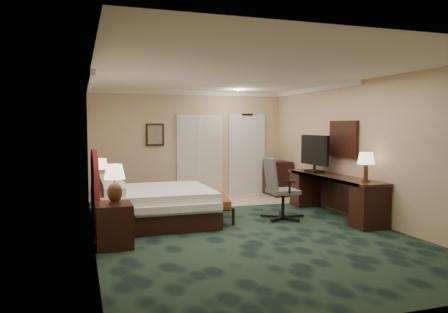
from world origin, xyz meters
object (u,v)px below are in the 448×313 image
object	(u,v)px
tv	(315,154)
nightstand_near	(114,225)
desk_chair	(283,188)
minibar	(277,178)
lamp_near	(115,184)
lamp_far	(101,173)
bed	(155,206)
desk	(333,196)
bed_bench	(214,208)
nightstand_far	(102,200)

from	to	relation	value
tv	nightstand_near	bearing A→B (deg)	-160.53
desk_chair	minibar	size ratio (longest dim) A/B	1.33
lamp_near	tv	xyz separation A→B (m)	(4.34, 1.68, 0.26)
nightstand_near	lamp_far	bearing A→B (deg)	91.16
bed	tv	world-z (taller)	tv
lamp_far	desk	world-z (taller)	lamp_far
bed	minibar	world-z (taller)	minibar
bed_bench	lamp_near	bearing A→B (deg)	-134.36
lamp_far	nightstand_near	bearing A→B (deg)	-88.84
nightstand_far	lamp_far	xyz separation A→B (m)	(-0.02, -0.01, 0.57)
tv	bed	bearing A→B (deg)	-177.07
desk_chair	tv	bearing A→B (deg)	33.78
lamp_far	nightstand_far	bearing A→B (deg)	39.09
lamp_near	desk_chair	xyz separation A→B (m)	(3.25, 0.98, -0.35)
bed	lamp_far	distance (m)	1.68
lamp_near	minibar	distance (m)	5.76
minibar	lamp_far	bearing A→B (deg)	-168.10
nightstand_near	desk_chair	size ratio (longest dim) A/B	0.54
nightstand_far	minibar	distance (m)	4.57
nightstand_near	lamp_far	xyz separation A→B (m)	(-0.05, 2.72, 0.52)
bed_bench	desk_chair	size ratio (longest dim) A/B	1.12
desk	lamp_near	bearing A→B (deg)	-167.42
lamp_far	tv	bearing A→B (deg)	-13.35
bed_bench	desk	distance (m)	2.43
nightstand_far	bed_bench	world-z (taller)	nightstand_far
desk	desk_chair	distance (m)	1.14
bed_bench	desk	bearing A→B (deg)	1.03
lamp_near	desk_chair	size ratio (longest dim) A/B	0.49
nightstand_near	desk	distance (m)	4.50
nightstand_near	minibar	distance (m)	5.75
nightstand_far	minibar	size ratio (longest dim) A/B	0.61
tv	desk_chair	xyz separation A→B (m)	(-1.09, -0.70, -0.61)
lamp_far	tv	size ratio (longest dim) A/B	0.56
lamp_far	desk	distance (m)	4.80
nightstand_far	bed	bearing A→B (deg)	-56.48
lamp_far	desk_chair	xyz separation A→B (m)	(3.33, -1.75, -0.25)
nightstand_far	desk_chair	distance (m)	3.77
lamp_far	minibar	bearing A→B (deg)	11.90
tv	desk_chair	world-z (taller)	tv
nightstand_far	desk	size ratio (longest dim) A/B	0.20
nightstand_far	tv	bearing A→B (deg)	-13.55
lamp_near	lamp_far	world-z (taller)	lamp_near
desk	tv	xyz separation A→B (m)	(-0.03, 0.70, 0.81)
lamp_far	bed_bench	xyz separation A→B (m)	(2.06, -1.34, -0.62)
bed	nightstand_far	distance (m)	1.60
desk_chair	minibar	distance (m)	2.94
desk_chair	minibar	xyz separation A→B (m)	(1.15, 2.69, -0.15)
bed	bed_bench	bearing A→B (deg)	-1.02
tv	desk_chair	distance (m)	1.43
nightstand_far	minibar	xyz separation A→B (m)	(4.47, 0.93, 0.18)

